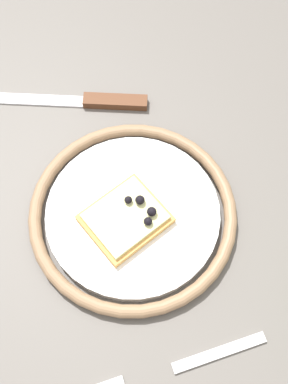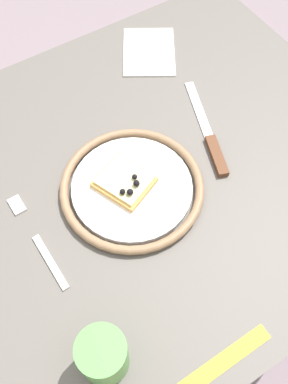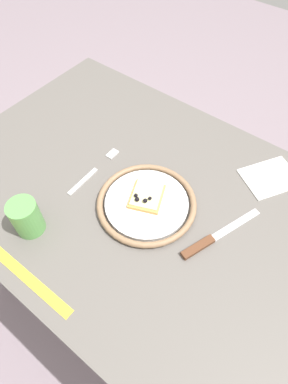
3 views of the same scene
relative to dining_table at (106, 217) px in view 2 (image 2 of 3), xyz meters
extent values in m
plane|color=gray|center=(0.00, 0.00, -0.67)|extent=(6.00, 6.00, 0.00)
cube|color=#5B5651|center=(0.00, 0.00, 0.07)|extent=(1.10, 0.78, 0.04)
cylinder|color=#4C4742|center=(0.49, 0.33, -0.31)|extent=(0.05, 0.05, 0.72)
cylinder|color=white|center=(0.05, -0.02, 0.10)|extent=(0.22, 0.22, 0.01)
torus|color=#8C6B4C|center=(0.05, -0.02, 0.10)|extent=(0.26, 0.26, 0.02)
cube|color=tan|center=(0.04, -0.01, 0.11)|extent=(0.11, 0.12, 0.01)
cube|color=beige|center=(0.04, -0.01, 0.12)|extent=(0.10, 0.10, 0.01)
sphere|color=black|center=(0.06, -0.02, 0.12)|extent=(0.01, 0.01, 0.01)
sphere|color=black|center=(0.02, -0.03, 0.13)|extent=(0.01, 0.01, 0.01)
sphere|color=black|center=(0.05, -0.03, 0.13)|extent=(0.01, 0.01, 0.01)
sphere|color=black|center=(0.03, -0.04, 0.13)|extent=(0.01, 0.01, 0.01)
cube|color=silver|center=(0.26, 0.07, 0.09)|extent=(0.07, 0.15, 0.00)
cube|color=#59331E|center=(0.22, -0.05, 0.10)|extent=(0.05, 0.09, 0.01)
cube|color=silver|center=(-0.14, -0.07, 0.09)|extent=(0.01, 0.11, 0.00)
cube|color=silver|center=(-0.14, 0.06, 0.09)|extent=(0.02, 0.04, 0.00)
cylinder|color=#599E4C|center=(-0.14, -0.25, 0.14)|extent=(0.07, 0.07, 0.10)
cube|color=white|center=(0.27, 0.26, 0.09)|extent=(0.17, 0.19, 0.00)
camera|label=1|loc=(-0.18, 0.03, 0.65)|focal=44.72mm
camera|label=2|loc=(-0.14, -0.37, 0.77)|focal=40.35mm
camera|label=3|loc=(0.33, -0.40, 0.79)|focal=30.22mm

